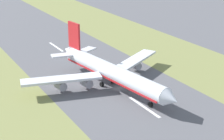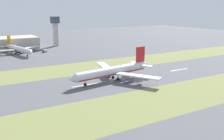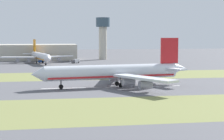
{
  "view_description": "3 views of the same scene",
  "coord_description": "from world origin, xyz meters",
  "px_view_note": "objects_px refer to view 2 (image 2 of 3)",
  "views": [
    {
      "loc": [
        65.32,
        111.68,
        55.52
      ],
      "look_at": [
        1.1,
        -1.86,
        7.0
      ],
      "focal_mm": 60.0,
      "sensor_mm": 36.0,
      "label": 1
    },
    {
      "loc": [
        -144.08,
        84.01,
        47.74
      ],
      "look_at": [
        1.1,
        -1.86,
        7.0
      ],
      "focal_mm": 42.0,
      "sensor_mm": 36.0,
      "label": 2
    },
    {
      "loc": [
        -150.68,
        23.05,
        21.52
      ],
      "look_at": [
        1.1,
        -1.86,
        7.0
      ],
      "focal_mm": 60.0,
      "sensor_mm": 36.0,
      "label": 3
    }
  ],
  "objects_px": {
    "airplane_main_jet": "(114,71)",
    "airplane_parked_apron": "(18,49)",
    "apron_car": "(18,52)",
    "control_tower": "(55,28)",
    "service_truck": "(45,51)"
  },
  "relations": [
    {
      "from": "control_tower",
      "to": "service_truck",
      "type": "relative_size",
      "value": 5.84
    },
    {
      "from": "apron_car",
      "to": "control_tower",
      "type": "bearing_deg",
      "value": -60.02
    },
    {
      "from": "control_tower",
      "to": "airplane_parked_apron",
      "type": "xyz_separation_m",
      "value": [
        -36.04,
        53.19,
        -17.1
      ]
    },
    {
      "from": "control_tower",
      "to": "apron_car",
      "type": "xyz_separation_m",
      "value": [
        -30.32,
        52.57,
        -21.42
      ]
    },
    {
      "from": "airplane_main_jet",
      "to": "apron_car",
      "type": "height_order",
      "value": "airplane_main_jet"
    },
    {
      "from": "control_tower",
      "to": "service_truck",
      "type": "height_order",
      "value": "control_tower"
    },
    {
      "from": "airplane_main_jet",
      "to": "airplane_parked_apron",
      "type": "bearing_deg",
      "value": 14.48
    },
    {
      "from": "control_tower",
      "to": "airplane_parked_apron",
      "type": "height_order",
      "value": "control_tower"
    },
    {
      "from": "service_truck",
      "to": "apron_car",
      "type": "xyz_separation_m",
      "value": [
        9.48,
        25.98,
        -0.66
      ]
    },
    {
      "from": "airplane_main_jet",
      "to": "service_truck",
      "type": "bearing_deg",
      "value": 3.64
    },
    {
      "from": "control_tower",
      "to": "airplane_parked_apron",
      "type": "relative_size",
      "value": 0.62
    },
    {
      "from": "control_tower",
      "to": "service_truck",
      "type": "xyz_separation_m",
      "value": [
        -39.81,
        26.59,
        -20.75
      ]
    },
    {
      "from": "airplane_main_jet",
      "to": "airplane_parked_apron",
      "type": "distance_m",
      "value": 139.85
    },
    {
      "from": "control_tower",
      "to": "apron_car",
      "type": "relative_size",
      "value": 7.66
    },
    {
      "from": "airplane_main_jet",
      "to": "service_truck",
      "type": "xyz_separation_m",
      "value": [
        131.64,
        8.37,
        -4.36
      ]
    }
  ]
}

